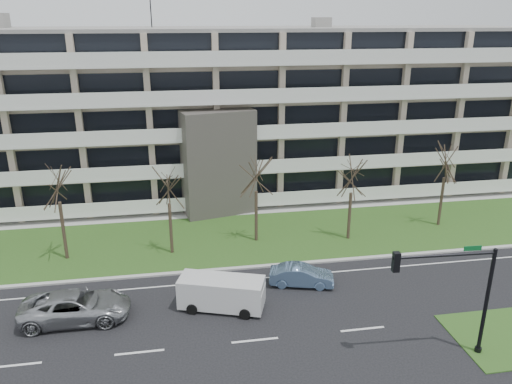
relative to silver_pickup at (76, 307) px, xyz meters
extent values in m
plane|color=black|center=(9.62, -3.61, -0.83)|extent=(160.00, 160.00, 0.00)
cube|color=#2A531B|center=(9.62, 9.39, -0.80)|extent=(90.00, 10.00, 0.06)
cube|color=#B2B2AD|center=(9.62, 4.39, -0.77)|extent=(90.00, 0.35, 0.12)
cube|color=#B2B2AD|center=(9.62, 14.89, -0.79)|extent=(90.00, 2.00, 0.08)
cube|color=white|center=(9.62, 2.89, -0.83)|extent=(90.00, 0.12, 0.01)
cube|color=tan|center=(9.62, 21.89, 6.67)|extent=(60.00, 12.00, 15.00)
cube|color=gray|center=(9.62, 21.89, 14.32)|extent=(60.50, 12.50, 0.30)
cube|color=#4C4742|center=(9.62, 14.89, 3.67)|extent=(6.39, 3.69, 9.00)
cube|color=black|center=(9.62, 14.69, 1.17)|extent=(4.92, 1.19, 3.50)
cylinder|color=black|center=(4.62, 21.89, 16.17)|extent=(0.10, 0.10, 3.50)
cube|color=black|center=(9.62, 15.87, 1.27)|extent=(58.00, 0.10, 1.80)
cube|color=white|center=(9.62, 15.19, -0.23)|extent=(58.00, 1.40, 0.22)
cube|color=white|center=(9.62, 14.54, 0.37)|extent=(58.00, 0.08, 1.00)
cube|color=black|center=(9.62, 15.87, 4.27)|extent=(58.00, 0.10, 1.80)
cube|color=white|center=(9.62, 15.19, 2.77)|extent=(58.00, 1.40, 0.22)
cube|color=white|center=(9.62, 14.54, 3.37)|extent=(58.00, 0.08, 1.00)
cube|color=black|center=(9.62, 15.87, 7.27)|extent=(58.00, 0.10, 1.80)
cube|color=white|center=(9.62, 15.19, 5.77)|extent=(58.00, 1.40, 0.22)
cube|color=white|center=(9.62, 14.54, 6.37)|extent=(58.00, 0.08, 1.00)
cube|color=black|center=(9.62, 15.87, 10.27)|extent=(58.00, 0.10, 1.80)
cube|color=white|center=(9.62, 15.19, 8.77)|extent=(58.00, 1.40, 0.22)
cube|color=white|center=(9.62, 14.54, 9.37)|extent=(58.00, 0.08, 1.00)
cube|color=black|center=(9.62, 15.87, 13.27)|extent=(58.00, 0.10, 1.80)
cube|color=white|center=(9.62, 15.19, 11.77)|extent=(58.00, 1.40, 0.22)
cube|color=white|center=(9.62, 14.54, 12.37)|extent=(58.00, 0.08, 1.00)
imported|color=#A1A3A8|center=(0.00, 0.00, 0.00)|extent=(6.02, 2.80, 1.67)
imported|color=#6A8DB9|center=(13.50, 1.62, -0.17)|extent=(4.29, 2.41, 1.34)
cube|color=silver|center=(8.22, -0.18, 0.21)|extent=(5.24, 3.33, 1.73)
cube|color=black|center=(8.22, -0.18, 0.71)|extent=(4.85, 3.08, 0.64)
cube|color=silver|center=(10.41, -0.94, 0.08)|extent=(0.87, 1.74, 1.09)
cylinder|color=black|center=(6.45, -0.54, -0.52)|extent=(0.68, 0.42, 0.64)
cylinder|color=black|center=(7.05, 1.18, -0.52)|extent=(0.68, 0.42, 0.64)
cylinder|color=black|center=(9.38, -1.55, -0.52)|extent=(0.68, 0.42, 0.64)
cylinder|color=black|center=(9.98, 0.17, -0.52)|extent=(0.68, 0.42, 0.64)
cylinder|color=black|center=(20.71, -6.49, -0.69)|extent=(0.35, 0.35, 0.29)
cylinder|color=black|center=(20.71, -6.49, 2.09)|extent=(0.20, 0.20, 5.85)
cylinder|color=black|center=(18.17, -6.36, 4.82)|extent=(5.07, 0.39, 0.14)
cube|color=black|center=(15.84, -6.25, 4.63)|extent=(0.33, 0.33, 0.98)
sphere|color=red|center=(15.84, -6.25, 4.94)|extent=(0.20, 0.20, 0.20)
sphere|color=orange|center=(15.84, -6.25, 4.63)|extent=(0.20, 0.20, 0.20)
sphere|color=green|center=(15.84, -6.25, 4.32)|extent=(0.20, 0.20, 0.20)
cube|color=#0C5926|center=(19.54, -6.43, 5.12)|extent=(0.88, 0.08, 0.24)
cylinder|color=#382B21|center=(-1.95, 7.94, 1.31)|extent=(0.24, 0.24, 4.29)
cylinder|color=#382B21|center=(5.40, 7.61, 1.08)|extent=(0.24, 0.24, 3.83)
cylinder|color=#382B21|center=(11.78, 8.67, 1.17)|extent=(0.24, 0.24, 4.00)
cylinder|color=#382B21|center=(18.83, 7.81, 1.05)|extent=(0.24, 0.24, 3.76)
cylinder|color=#382B21|center=(27.05, 9.12, 1.22)|extent=(0.24, 0.24, 4.11)
camera|label=1|loc=(5.93, -25.62, 15.42)|focal=35.00mm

